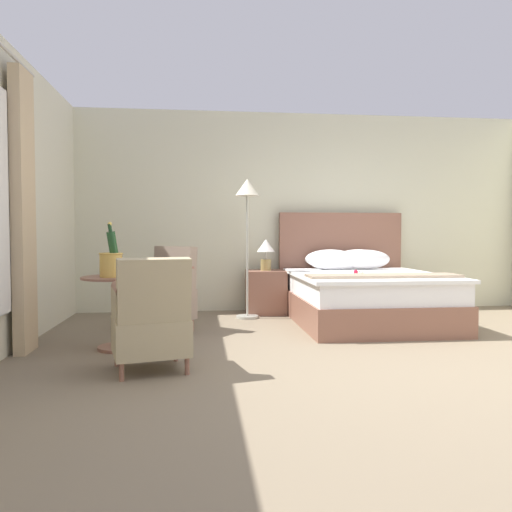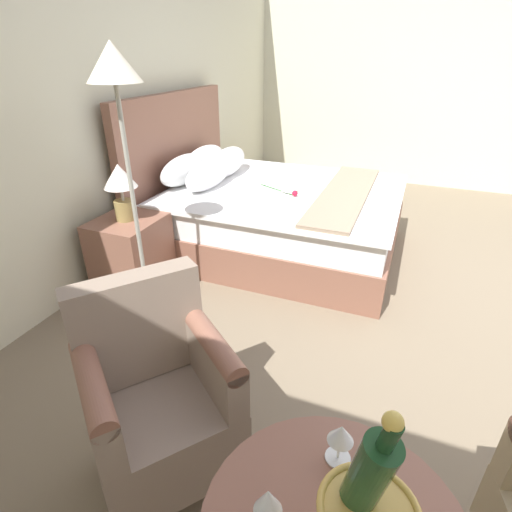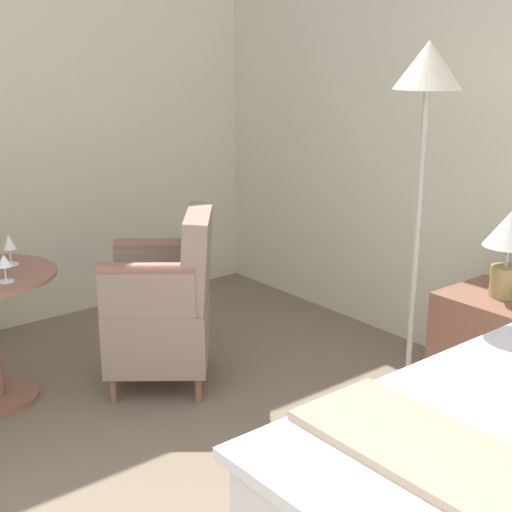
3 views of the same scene
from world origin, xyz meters
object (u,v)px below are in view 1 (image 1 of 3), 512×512
object	(u,v)px
floor_lamp_brass	(247,205)
side_table_round	(119,304)
wine_glass_near_edge	(114,264)
armchair_by_window	(165,292)
nightstand	(266,292)
bed	(362,292)
wine_glass_near_bucket	(140,266)
champagne_bucket	(111,261)
armchair_facing_bed	(151,319)
bedside_lamp	(266,250)

from	to	relation	value
floor_lamp_brass	side_table_round	world-z (taller)	floor_lamp_brass
wine_glass_near_edge	armchair_by_window	distance (m)	0.83
side_table_round	armchair_by_window	distance (m)	0.86
nightstand	armchair_by_window	distance (m)	1.67
bed	side_table_round	distance (m)	2.92
wine_glass_near_bucket	wine_glass_near_edge	world-z (taller)	wine_glass_near_edge
champagne_bucket	wine_glass_near_edge	size ratio (longest dim) A/B	3.20
wine_glass_near_edge	armchair_by_window	bearing A→B (deg)	56.26
nightstand	floor_lamp_brass	world-z (taller)	floor_lamp_brass
wine_glass_near_bucket	nightstand	bearing A→B (deg)	52.69
wine_glass_near_bucket	champagne_bucket	bearing A→B (deg)	-159.47
armchair_by_window	armchair_facing_bed	bearing A→B (deg)	-89.75
bed	nightstand	xyz separation A→B (m)	(-1.08, 0.74, -0.07)
bedside_lamp	armchair_facing_bed	bearing A→B (deg)	-114.71
wine_glass_near_bucket	wine_glass_near_edge	size ratio (longest dim) A/B	0.85
bed	bedside_lamp	bearing A→B (deg)	145.66
champagne_bucket	armchair_facing_bed	distance (m)	0.95
wine_glass_near_bucket	bedside_lamp	bearing A→B (deg)	52.69
floor_lamp_brass	wine_glass_near_bucket	distance (m)	2.02
floor_lamp_brass	champagne_bucket	bearing A→B (deg)	-130.38
bedside_lamp	champagne_bucket	bearing A→B (deg)	-130.43
wine_glass_near_bucket	armchair_by_window	xyz separation A→B (m)	(0.17, 0.75, -0.34)
wine_glass_near_bucket	armchair_facing_bed	distance (m)	0.93
bedside_lamp	wine_glass_near_edge	bearing A→B (deg)	-133.83
floor_lamp_brass	armchair_by_window	world-z (taller)	floor_lamp_brass
side_table_round	armchair_by_window	world-z (taller)	armchair_by_window
floor_lamp_brass	champagne_bucket	size ratio (longest dim) A/B	3.52
side_table_round	champagne_bucket	bearing A→B (deg)	-133.54
armchair_by_window	bed	bearing A→B (deg)	9.07
nightstand	bedside_lamp	bearing A→B (deg)	-180.00
floor_lamp_brass	wine_glass_near_bucket	world-z (taller)	floor_lamp_brass
side_table_round	wine_glass_near_bucket	bearing A→B (deg)	10.02
champagne_bucket	wine_glass_near_edge	distance (m)	0.21
bed	armchair_by_window	world-z (taller)	bed
nightstand	armchair_by_window	bearing A→B (deg)	-138.39
bed	armchair_facing_bed	size ratio (longest dim) A/B	2.42
floor_lamp_brass	wine_glass_near_bucket	bearing A→B (deg)	-126.56
armchair_by_window	nightstand	bearing A→B (deg)	41.61
armchair_by_window	wine_glass_near_bucket	bearing A→B (deg)	-102.60
bed	nightstand	distance (m)	1.31
bed	side_table_round	world-z (taller)	bed
armchair_by_window	champagne_bucket	bearing A→B (deg)	-116.15
bed	champagne_bucket	bearing A→B (deg)	-156.13
side_table_round	armchair_facing_bed	distance (m)	0.88
floor_lamp_brass	nightstand	bearing A→B (deg)	49.31
nightstand	wine_glass_near_edge	bearing A→B (deg)	-133.83
bedside_lamp	wine_glass_near_edge	world-z (taller)	bedside_lamp
champagne_bucket	wine_glass_near_edge	bearing A→B (deg)	92.13
armchair_facing_bed	bed	bearing A→B (deg)	40.19
nightstand	wine_glass_near_bucket	size ratio (longest dim) A/B	4.37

